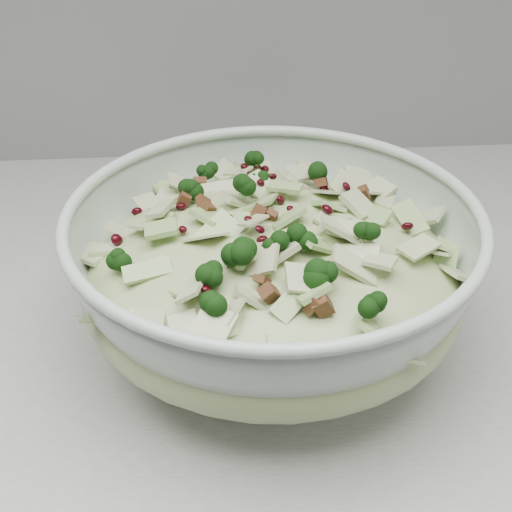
# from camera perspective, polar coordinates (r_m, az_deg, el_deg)

# --- Properties ---
(mixing_bowl) EXTENTS (0.40, 0.40, 0.13)m
(mixing_bowl) POSITION_cam_1_polar(r_m,az_deg,el_deg) (0.56, 1.34, -1.67)
(mixing_bowl) COLOR silver
(mixing_bowl) RESTS_ON counter
(salad) EXTENTS (0.40, 0.40, 0.13)m
(salad) POSITION_cam_1_polar(r_m,az_deg,el_deg) (0.55, 1.36, 0.10)
(salad) COLOR #AAB77D
(salad) RESTS_ON mixing_bowl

